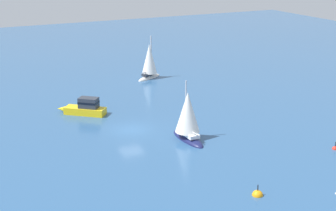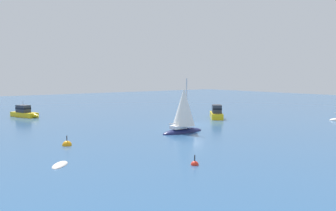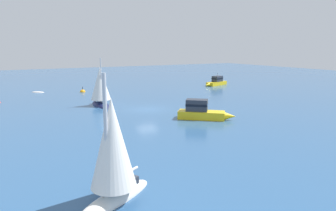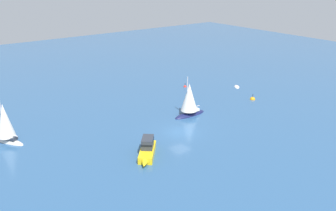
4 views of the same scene
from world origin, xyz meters
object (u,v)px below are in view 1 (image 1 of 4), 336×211
(sailboat, at_px, (149,63))
(mooring_buoy, at_px, (257,195))
(channel_buoy, at_px, (335,149))
(motor_cruiser_1, at_px, (85,108))
(ketch, at_px, (188,119))

(sailboat, bearing_deg, mooring_buoy, -129.68)
(channel_buoy, bearing_deg, sailboat, -171.72)
(motor_cruiser_1, relative_size, sailboat, 0.78)
(motor_cruiser_1, height_order, sailboat, sailboat)
(sailboat, xyz_separation_m, channel_buoy, (33.32, 4.85, -2.31))
(channel_buoy, bearing_deg, ketch, -126.95)
(motor_cruiser_1, height_order, mooring_buoy, motor_cruiser_1)
(motor_cruiser_1, xyz_separation_m, mooring_buoy, (25.67, 6.18, -0.80))
(ketch, xyz_separation_m, channel_buoy, (8.75, 11.63, -2.13))
(sailboat, xyz_separation_m, mooring_buoy, (37.85, -7.64, -2.32))
(motor_cruiser_1, height_order, ketch, ketch)
(ketch, height_order, channel_buoy, ketch)
(motor_cruiser_1, bearing_deg, channel_buoy, 172.04)
(sailboat, bearing_deg, channel_buoy, -110.00)
(sailboat, height_order, mooring_buoy, sailboat)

